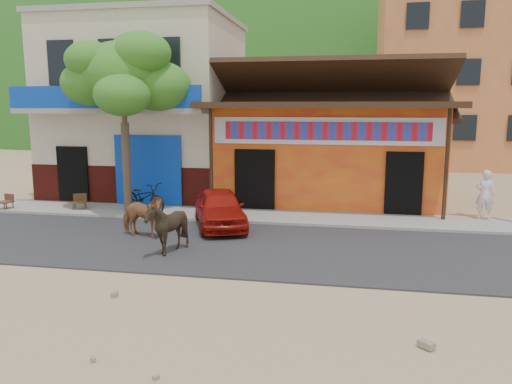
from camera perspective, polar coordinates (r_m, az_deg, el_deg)
ground at (r=10.90m, az=-5.07°, el=-9.85°), size 120.00×120.00×0.00m
road at (r=13.20m, az=-2.11°, el=-6.22°), size 60.00×5.00×0.04m
sidewalk at (r=16.52m, az=0.59°, el=-2.81°), size 60.00×2.00×0.12m
dance_club at (r=19.98m, az=8.31°, el=4.32°), size 8.00×6.00×3.60m
cafe_building at (r=21.56m, az=-12.18°, el=9.12°), size 7.00×6.00×7.00m
apartment_front at (r=34.51m, az=21.57°, el=12.97°), size 9.00×9.00×12.00m
hillside at (r=80.36m, az=8.99°, el=15.57°), size 100.00×40.00×24.00m
tree at (r=17.36m, az=-14.77°, el=7.67°), size 3.00×3.00×6.00m
cow_tan at (r=14.26m, az=-12.87°, el=-2.64°), size 1.53×0.87×1.22m
cow_dark at (r=12.52m, az=-10.12°, el=-4.00°), size 1.58×1.53×1.34m
red_car at (r=15.14m, az=-4.17°, el=-1.83°), size 2.52×3.66×1.16m
scooter at (r=17.32m, az=-12.70°, el=-0.56°), size 2.03×1.39×1.01m
pedestrian at (r=17.32m, az=24.68°, el=-0.27°), size 0.62×0.45×1.57m
cafe_chair_left at (r=19.50m, az=-26.82°, el=-0.35°), size 0.53×0.53×0.94m
cafe_chair_right at (r=18.40m, az=-19.58°, el=-0.35°), size 0.59×0.59×0.97m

